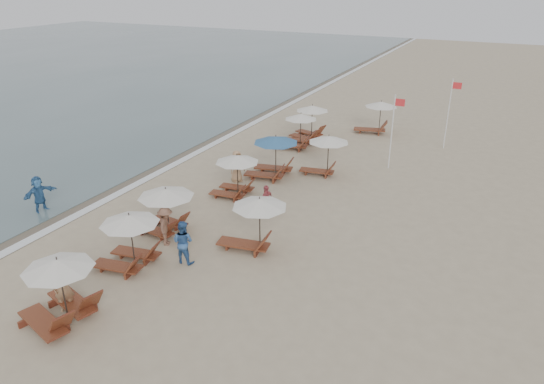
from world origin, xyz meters
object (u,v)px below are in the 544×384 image
at_px(lounger_station_4, 271,157).
at_px(beachgoer_near, 64,288).
at_px(inland_station_1, 324,151).
at_px(inland_station_2, 375,115).
at_px(inland_station_0, 251,221).
at_px(beachgoer_mid_b, 166,226).
at_px(lounger_station_5, 296,133).
at_px(waterline_walker, 39,194).
at_px(lounger_station_3, 234,174).
at_px(lounger_station_0, 57,292).
at_px(beachgoer_mid_a, 183,242).
at_px(beachgoer_far_a, 267,200).
at_px(beachgoer_far_b, 237,166).
at_px(lounger_station_6, 308,123).
at_px(lounger_station_2, 164,207).
at_px(flag_pole_near, 393,128).
at_px(lounger_station_1, 127,241).

distance_m(lounger_station_4, beachgoer_near, 13.84).
relative_size(inland_station_1, inland_station_2, 0.92).
height_order(inland_station_0, beachgoer_mid_b, inland_station_0).
bearing_deg(lounger_station_5, waterline_walker, -116.28).
distance_m(lounger_station_4, inland_station_1, 2.91).
xyz_separation_m(lounger_station_3, waterline_walker, (-7.27, -5.62, -0.28)).
distance_m(lounger_station_0, beachgoer_mid_b, 5.57).
bearing_deg(lounger_station_4, lounger_station_5, 99.06).
relative_size(beachgoer_near, beachgoer_mid_a, 1.00).
height_order(lounger_station_4, inland_station_2, lounger_station_4).
xyz_separation_m(beachgoer_far_a, beachgoer_far_b, (-3.26, 2.95, 0.13)).
xyz_separation_m(lounger_station_3, inland_station_0, (3.34, -4.38, 0.14)).
height_order(inland_station_1, beachgoer_near, inland_station_1).
height_order(lounger_station_0, inland_station_1, lounger_station_0).
bearing_deg(lounger_station_6, inland_station_2, 42.34).
bearing_deg(lounger_station_2, inland_station_1, 68.32).
relative_size(inland_station_0, beachgoer_near, 1.62).
height_order(lounger_station_3, inland_station_1, inland_station_1).
xyz_separation_m(lounger_station_0, lounger_station_6, (-0.27, 21.53, 0.05)).
bearing_deg(inland_station_2, beachgoer_far_a, -93.53).
xyz_separation_m(inland_station_0, beachgoer_far_a, (-0.90, 3.12, -0.55)).
distance_m(inland_station_0, beachgoer_far_a, 3.29).
distance_m(beachgoer_near, waterline_walker, 8.61).
relative_size(beachgoer_near, flag_pole_near, 0.41).
bearing_deg(lounger_station_6, beachgoer_far_b, -93.52).
bearing_deg(lounger_station_4, lounger_station_6, 96.32).
xyz_separation_m(lounger_station_1, waterline_walker, (-7.04, 1.97, -0.23)).
height_order(inland_station_2, beachgoer_far_b, inland_station_2).
distance_m(lounger_station_1, waterline_walker, 7.31).
relative_size(lounger_station_1, inland_station_0, 0.90).
bearing_deg(beachgoer_near, lounger_station_2, 53.27).
relative_size(lounger_station_1, lounger_station_2, 1.01).
height_order(lounger_station_5, beachgoer_mid_b, lounger_station_5).
xyz_separation_m(inland_station_1, beachgoer_near, (-3.27, -15.34, -0.53)).
distance_m(lounger_station_6, beachgoer_mid_b, 15.97).
relative_size(lounger_station_4, flag_pole_near, 0.67).
relative_size(beachgoer_near, beachgoer_far_a, 1.18).
bearing_deg(beachgoer_near, beachgoer_far_b, 51.37).
relative_size(lounger_station_5, waterline_walker, 1.51).
xyz_separation_m(inland_station_0, waterline_walker, (-10.61, -1.24, -0.41)).
bearing_deg(lounger_station_6, beachgoer_near, -90.02).
xyz_separation_m(lounger_station_2, inland_station_2, (4.11, 18.41, 0.11)).
xyz_separation_m(lounger_station_4, beachgoer_mid_a, (0.93, -9.56, -0.27)).
xyz_separation_m(inland_station_1, flag_pole_near, (3.06, 2.64, 0.97)).
height_order(lounger_station_0, lounger_station_4, lounger_station_0).
height_order(inland_station_1, beachgoer_far_a, inland_station_1).
height_order(inland_station_0, beachgoer_mid_a, inland_station_0).
height_order(lounger_station_5, beachgoer_near, lounger_station_5).
bearing_deg(beachgoer_mid_b, beachgoer_far_a, -54.52).
bearing_deg(beachgoer_near, lounger_station_1, 47.90).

